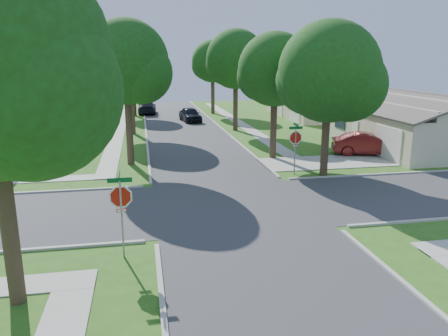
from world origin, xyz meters
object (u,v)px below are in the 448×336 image
object	(u,v)px
tree_e_mid	(236,62)
stop_sign_ne	(295,140)
tree_e_far	(213,63)
tree_w_near	(127,66)
stop_sign_sw	(121,200)
tree_w_mid	(130,59)
tree_e_near	(276,73)
house_ne_near	(408,127)
car_curb_east	(190,114)
car_curb_west	(147,107)
tree_w_far	(133,68)
house_ne_far	(316,103)
car_driveway	(367,144)
house_nw_far	(28,106)
tree_ne_corner	(330,77)

from	to	relation	value
tree_e_mid	stop_sign_ne	bearing A→B (deg)	-90.20
tree_e_far	tree_w_near	xyz separation A→B (m)	(-9.40, -25.00, 0.14)
tree_e_mid	stop_sign_sw	bearing A→B (deg)	-110.20
tree_e_far	tree_w_mid	bearing A→B (deg)	-125.85
stop_sign_ne	tree_e_near	size ratio (longest dim) A/B	0.36
tree_e_mid	house_ne_near	distance (m)	15.77
house_ne_near	car_curb_east	distance (m)	22.24
tree_e_far	car_curb_west	world-z (taller)	tree_e_far
tree_w_far	stop_sign_sw	bearing A→B (deg)	-90.07
tree_w_mid	tree_e_near	bearing A→B (deg)	-51.95
house_ne_far	tree_w_far	bearing A→B (deg)	166.36
car_driveway	car_curb_west	xyz separation A→B (m)	(-14.62, 26.69, -0.02)
tree_e_far	car_curb_east	distance (m)	9.00
house_nw_far	tree_w_near	bearing A→B (deg)	-63.73
house_ne_near	car_curb_west	bearing A→B (deg)	128.20
tree_w_near	tree_w_far	xyz separation A→B (m)	(-0.01, 25.00, -0.61)
tree_e_far	house_ne_near	bearing A→B (deg)	-63.97
stop_sign_sw	car_driveway	xyz separation A→B (m)	(16.12, 13.40, -1.25)
tree_e_far	tree_e_near	bearing A→B (deg)	-90.00
tree_e_far	stop_sign_ne	bearing A→B (deg)	-90.10
tree_w_mid	tree_w_far	xyz separation A→B (m)	(-0.01, 13.00, -0.98)
tree_ne_corner	car_curb_west	distance (m)	32.97
house_ne_far	stop_sign_sw	bearing A→B (deg)	-121.55
tree_e_mid	car_curb_east	bearing A→B (deg)	118.38
tree_e_near	tree_e_mid	xyz separation A→B (m)	(0.01, 12.00, 0.61)
house_nw_far	car_curb_west	world-z (taller)	house_nw_far
tree_e_near	tree_w_near	world-z (taller)	tree_w_near
tree_w_mid	car_driveway	distance (m)	21.02
car_driveway	car_curb_east	size ratio (longest dim) A/B	1.07
tree_ne_corner	house_ne_far	bearing A→B (deg)	68.77
tree_w_far	car_curb_east	bearing A→B (deg)	-47.62
stop_sign_sw	tree_w_mid	xyz separation A→B (m)	(0.06, 25.71, 4.46)
tree_w_near	car_driveway	distance (m)	16.93
house_ne_far	house_nw_far	distance (m)	32.12
tree_w_far	car_curb_west	world-z (taller)	tree_w_far
tree_e_far	car_driveway	size ratio (longest dim) A/B	1.85
tree_e_near	tree_ne_corner	xyz separation A→B (m)	(1.61, -4.80, -0.05)
tree_e_mid	car_curb_west	xyz separation A→B (m)	(-7.96, 14.38, -5.50)
tree_w_far	house_nw_far	bearing A→B (deg)	-169.95
stop_sign_ne	tree_w_near	size ratio (longest dim) A/B	0.33
tree_e_far	tree_w_near	distance (m)	26.71
tree_e_mid	car_driveway	size ratio (longest dim) A/B	1.95
tree_e_near	tree_w_mid	distance (m)	15.26
tree_e_far	tree_ne_corner	world-z (taller)	tree_e_far
stop_sign_sw	tree_ne_corner	xyz separation A→B (m)	(11.06, 8.91, 3.56)
tree_e_mid	tree_ne_corner	size ratio (longest dim) A/B	1.06
tree_ne_corner	house_ne_near	bearing A→B (deg)	35.18
tree_w_near	tree_w_far	bearing A→B (deg)	90.01
stop_sign_sw	tree_w_near	bearing A→B (deg)	89.77
tree_w_mid	house_ne_far	bearing A→B (deg)	21.17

